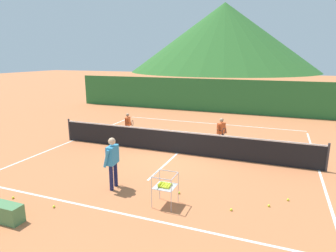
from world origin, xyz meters
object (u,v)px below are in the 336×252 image
tennis_ball_0 (179,193)px  tennis_ball_3 (288,200)px  tennis_net (178,142)px  tennis_ball_2 (13,198)px  student_1 (221,130)px  tennis_ball_1 (231,210)px  tennis_ball_4 (269,206)px  ball_cart (165,185)px  tennis_ball_5 (54,207)px  instructor (112,158)px  student_0 (128,123)px

tennis_ball_0 → tennis_ball_3: bearing=13.2°
tennis_net → tennis_ball_2: size_ratio=165.75×
student_1 → tennis_ball_1: bearing=-75.9°
tennis_ball_1 → tennis_ball_4: (0.92, 0.58, 0.00)m
tennis_net → tennis_ball_1: tennis_net is taller
tennis_net → tennis_ball_4: bearing=-41.5°
tennis_ball_0 → ball_cart: bearing=-101.2°
student_1 → tennis_ball_3: (2.74, -4.15, -0.79)m
student_1 → tennis_ball_5: bearing=-114.9°
instructor → tennis_ball_0: instructor is taller
instructor → tennis_ball_0: bearing=9.7°
student_0 → instructor: bearing=-65.9°
tennis_ball_1 → tennis_ball_2: bearing=-165.1°
tennis_ball_1 → ball_cart: bearing=-169.1°
tennis_ball_3 → student_1: bearing=123.5°
ball_cart → tennis_ball_3: ball_cart is taller
instructor → tennis_ball_4: bearing=6.3°
tennis_ball_0 → tennis_ball_1: (1.61, -0.43, 0.00)m
tennis_net → tennis_ball_0: size_ratio=165.75×
tennis_net → instructor: (-0.75, -3.88, 0.48)m
tennis_ball_3 → tennis_net: bearing=146.8°
student_1 → tennis_ball_0: bearing=-93.3°
tennis_net → tennis_ball_3: 5.17m
ball_cart → student_1: bearing=85.6°
student_1 → ball_cart: 5.64m
student_1 → tennis_ball_3: bearing=-56.5°
tennis_ball_0 → tennis_ball_5: 3.52m
ball_cart → tennis_ball_1: ball_cart is taller
tennis_ball_0 → tennis_ball_2: (-4.36, -2.01, 0.00)m
instructor → tennis_ball_1: instructor is taller
student_1 → tennis_ball_2: student_1 is taller
tennis_ball_3 → tennis_ball_4: bearing=-131.9°
tennis_net → tennis_ball_5: 5.78m
student_0 → tennis_ball_4: (6.89, -4.70, -0.73)m
tennis_net → tennis_ball_1: bearing=-53.8°
instructor → student_0: 5.71m
ball_cart → tennis_ball_1: size_ratio=13.22×
tennis_ball_1 → tennis_ball_5: bearing=-160.7°
instructor → student_1: (2.32, 5.20, -0.15)m
tennis_ball_2 → tennis_ball_4: 7.22m
tennis_ball_2 → student_0: bearing=90.0°
student_0 → tennis_ball_1: (5.97, -5.28, -0.73)m
tennis_net → tennis_ball_3: size_ratio=165.75×
instructor → tennis_ball_4: (4.57, 0.50, -0.94)m
student_1 → tennis_ball_2: 8.33m
ball_cart → tennis_ball_4: size_ratio=13.22×
instructor → tennis_ball_2: (-2.32, -1.67, -0.94)m
student_0 → tennis_net: bearing=-23.3°
tennis_ball_0 → tennis_ball_2: same height
student_1 → student_0: bearing=180.0°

